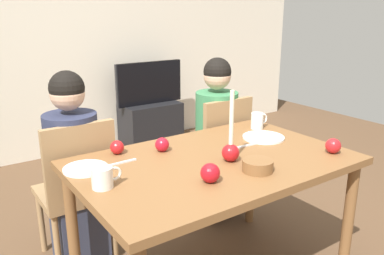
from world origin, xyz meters
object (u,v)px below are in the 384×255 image
(apple_far_edge, at_px, (162,145))
(person_left_child, at_px, (75,174))
(mug_left, at_px, (103,177))
(tv, at_px, (149,83))
(apple_near_candle, at_px, (333,146))
(chair_left, at_px, (77,185))
(person_right_child, at_px, (216,141))
(plate_right, at_px, (263,137))
(dining_table, at_px, (214,174))
(candle_centerpiece, at_px, (231,147))
(mug_right, at_px, (258,121))
(apple_by_left_plate, at_px, (117,147))
(bowl_walnuts, at_px, (258,166))
(apple_by_right_mug, at_px, (210,173))
(tv_stand, at_px, (151,124))
(chair_right, at_px, (219,150))
(plate_left, at_px, (85,168))

(apple_far_edge, bearing_deg, person_left_child, 133.36)
(person_left_child, bearing_deg, mug_left, -96.54)
(tv, height_order, apple_near_candle, tv)
(chair_left, relative_size, person_right_child, 0.77)
(person_right_child, height_order, plate_right, person_right_child)
(dining_table, xyz_separation_m, candle_centerpiece, (0.05, -0.07, 0.16))
(person_left_child, bearing_deg, mug_right, -18.76)
(plate_right, distance_m, apple_by_left_plate, 0.86)
(tv, height_order, bowl_walnuts, tv)
(person_left_child, distance_m, bowl_walnuts, 1.08)
(dining_table, distance_m, tv, 2.47)
(apple_near_candle, relative_size, apple_by_right_mug, 0.92)
(apple_by_left_plate, relative_size, apple_by_right_mug, 0.84)
(tv_stand, xyz_separation_m, bowl_walnuts, (-0.81, -2.54, 0.54))
(dining_table, height_order, person_left_child, person_left_child)
(mug_right, distance_m, apple_near_candle, 0.56)
(mug_left, distance_m, apple_near_candle, 1.21)
(person_left_child, distance_m, candle_centerpiece, 0.95)
(chair_right, distance_m, apple_by_left_plate, 0.97)
(plate_left, bearing_deg, apple_near_candle, -24.50)
(person_right_child, bearing_deg, plate_right, -97.09)
(apple_by_left_plate, bearing_deg, apple_near_candle, -34.08)
(person_left_child, relative_size, apple_near_candle, 14.31)
(dining_table, xyz_separation_m, plate_right, (0.45, 0.10, 0.09))
(chair_left, height_order, candle_centerpiece, candle_centerpiece)
(tv_stand, relative_size, apple_by_left_plate, 8.59)
(chair_right, bearing_deg, apple_by_left_plate, -164.11)
(chair_right, relative_size, candle_centerpiece, 2.47)
(tv, bearing_deg, person_right_child, -102.50)
(person_right_child, distance_m, apple_by_right_mug, 1.13)
(person_left_child, xyz_separation_m, plate_right, (0.98, -0.54, 0.19))
(tv_stand, bearing_deg, apple_by_right_mug, -113.12)
(tv, relative_size, apple_by_right_mug, 8.91)
(apple_by_left_plate, bearing_deg, chair_left, 120.50)
(person_right_child, distance_m, apple_far_edge, 0.81)
(person_right_child, distance_m, tv, 1.71)
(dining_table, height_order, candle_centerpiece, candle_centerpiece)
(person_right_child, bearing_deg, bowl_walnuts, -116.76)
(chair_right, distance_m, person_right_child, 0.07)
(person_left_child, xyz_separation_m, candle_centerpiece, (0.58, -0.71, 0.25))
(person_left_child, xyz_separation_m, tv_stand, (1.41, 1.66, -0.33))
(person_right_child, distance_m, plate_left, 1.19)
(mug_right, bearing_deg, dining_table, -154.24)
(plate_right, distance_m, mug_right, 0.21)
(apple_near_candle, height_order, apple_far_edge, apple_near_candle)
(chair_right, height_order, apple_far_edge, chair_right)
(plate_left, bearing_deg, apple_by_right_mug, -48.33)
(chair_left, xyz_separation_m, person_left_child, (0.00, 0.03, 0.06))
(apple_far_edge, bearing_deg, bowl_walnuts, -64.69)
(apple_by_right_mug, bearing_deg, mug_right, 32.83)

